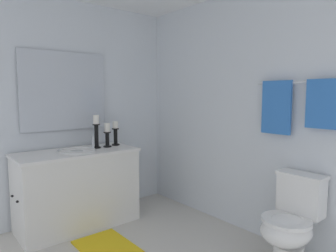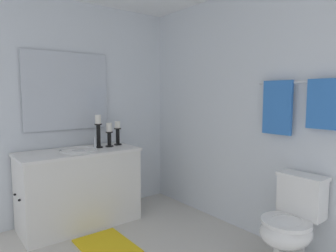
# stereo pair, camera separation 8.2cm
# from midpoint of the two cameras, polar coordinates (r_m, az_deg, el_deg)

# --- Properties ---
(wall_back) EXTENTS (3.20, 0.04, 2.45)m
(wall_back) POSITION_cam_midpoint_polar(r_m,az_deg,el_deg) (3.11, 15.40, 2.38)
(wall_back) COLOR silver
(wall_back) RESTS_ON ground
(wall_left) EXTENTS (0.04, 2.56, 2.45)m
(wall_left) POSITION_cam_midpoint_polar(r_m,az_deg,el_deg) (3.62, -19.03, 2.73)
(wall_left) COLOR silver
(wall_left) RESTS_ON ground
(vanity_cabinet) EXTENTS (0.58, 1.25, 0.82)m
(vanity_cabinet) POSITION_cam_midpoint_polar(r_m,az_deg,el_deg) (3.44, -17.33, -11.18)
(vanity_cabinet) COLOR white
(vanity_cabinet) RESTS_ON ground
(sink_basin) EXTENTS (0.40, 0.40, 0.24)m
(sink_basin) POSITION_cam_midpoint_polar(r_m,az_deg,el_deg) (3.35, -17.51, -5.14)
(sink_basin) COLOR white
(sink_basin) RESTS_ON vanity_cabinet
(mirror) EXTENTS (0.02, 0.95, 0.86)m
(mirror) POSITION_cam_midpoint_polar(r_m,az_deg,el_deg) (3.56, -19.55, 6.21)
(mirror) COLOR silver
(candle_holder_tall) EXTENTS (0.09, 0.09, 0.28)m
(candle_holder_tall) POSITION_cam_midpoint_polar(r_m,az_deg,el_deg) (3.59, -10.53, -1.24)
(candle_holder_tall) COLOR black
(candle_holder_tall) RESTS_ON vanity_cabinet
(candle_holder_short) EXTENTS (0.09, 0.09, 0.27)m
(candle_holder_short) POSITION_cam_midpoint_polar(r_m,az_deg,el_deg) (3.49, -12.06, -1.54)
(candle_holder_short) COLOR black
(candle_holder_short) RESTS_ON vanity_cabinet
(candle_holder_mid) EXTENTS (0.09, 0.09, 0.37)m
(candle_holder_mid) POSITION_cam_midpoint_polar(r_m,az_deg,el_deg) (3.44, -14.04, -0.79)
(candle_holder_mid) COLOR black
(candle_holder_mid) RESTS_ON vanity_cabinet
(toilet) EXTENTS (0.39, 0.54, 0.75)m
(toilet) POSITION_cam_midpoint_polar(r_m,az_deg,el_deg) (2.76, 21.31, -16.58)
(toilet) COLOR white
(toilet) RESTS_ON ground
(towel_bar) EXTENTS (0.83, 0.02, 0.02)m
(towel_bar) POSITION_cam_midpoint_polar(r_m,az_deg,el_deg) (2.80, 22.97, 7.63)
(towel_bar) COLOR silver
(towel_near_vanity) EXTENTS (0.28, 0.03, 0.48)m
(towel_near_vanity) POSITION_cam_midpoint_polar(r_m,az_deg,el_deg) (2.89, 18.99, 3.34)
(towel_near_vanity) COLOR blue
(towel_near_vanity) RESTS_ON towel_bar
(towel_center) EXTENTS (0.28, 0.03, 0.40)m
(towel_center) POSITION_cam_midpoint_polar(r_m,az_deg,el_deg) (2.69, 26.55, 3.75)
(towel_center) COLOR blue
(towel_center) RESTS_ON towel_bar
(bath_mat) EXTENTS (0.60, 0.44, 0.02)m
(bath_mat) POSITION_cam_midpoint_polar(r_m,az_deg,el_deg) (3.06, -12.35, -21.39)
(bath_mat) COLOR yellow
(bath_mat) RESTS_ON ground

